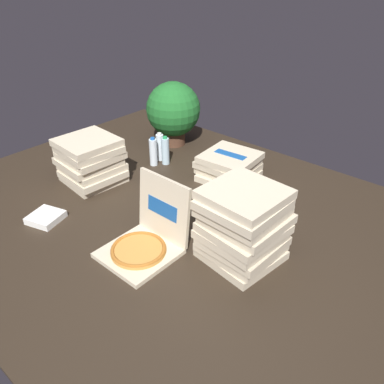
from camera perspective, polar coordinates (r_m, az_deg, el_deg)
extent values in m
cube|color=#2D2319|center=(2.39, -2.06, -3.79)|extent=(3.20, 2.40, 0.02)
cube|color=beige|center=(2.11, -7.78, -8.87)|extent=(0.36, 0.36, 0.03)
cylinder|color=#C6893D|center=(2.10, -7.83, -8.42)|extent=(0.29, 0.29, 0.02)
torus|color=#A96324|center=(2.09, -7.84, -8.23)|extent=(0.29, 0.29, 0.02)
cube|color=beige|center=(2.10, -4.16, -2.34)|extent=(0.36, 0.06, 0.36)
cube|color=#19519E|center=(2.10, -4.38, -2.44)|extent=(0.21, 0.01, 0.09)
cube|color=beige|center=(2.09, 7.17, -8.90)|extent=(0.40, 0.40, 0.05)
cube|color=#19519E|center=(2.08, 7.22, -8.38)|extent=(0.24, 0.09, 0.00)
cube|color=beige|center=(2.06, 7.21, -7.89)|extent=(0.38, 0.38, 0.05)
cube|color=#19519E|center=(2.05, 7.26, -7.36)|extent=(0.24, 0.08, 0.00)
cube|color=beige|center=(2.02, 7.44, -7.16)|extent=(0.37, 0.37, 0.05)
cube|color=#19519E|center=(2.01, 7.48, -6.61)|extent=(0.23, 0.07, 0.00)
cube|color=beige|center=(1.99, 7.16, -6.11)|extent=(0.39, 0.39, 0.05)
cube|color=beige|center=(1.96, 7.53, -5.20)|extent=(0.39, 0.39, 0.05)
cube|color=beige|center=(1.94, 7.99, -3.94)|extent=(0.38, 0.38, 0.05)
cube|color=#19519E|center=(1.93, 8.04, -3.35)|extent=(0.24, 0.08, 0.00)
cube|color=beige|center=(1.92, 7.49, -2.76)|extent=(0.37, 0.37, 0.05)
cube|color=#19519E|center=(1.90, 7.54, -2.15)|extent=(0.23, 0.07, 0.00)
cube|color=beige|center=(1.88, 7.47, -1.79)|extent=(0.37, 0.37, 0.05)
cube|color=#19519E|center=(1.87, 7.52, -1.16)|extent=(0.23, 0.07, 0.00)
cube|color=beige|center=(1.87, 7.71, -0.36)|extent=(0.38, 0.38, 0.05)
cube|color=beige|center=(2.84, -14.18, 2.05)|extent=(0.39, 0.39, 0.05)
cube|color=beige|center=(2.80, -14.28, 2.62)|extent=(0.38, 0.38, 0.05)
cube|color=beige|center=(2.79, -14.38, 3.63)|extent=(0.38, 0.38, 0.05)
cube|color=#19519E|center=(2.78, -14.45, 4.07)|extent=(0.24, 0.08, 0.00)
cube|color=beige|center=(2.77, -14.90, 4.39)|extent=(0.39, 0.39, 0.05)
cube|color=#19519E|center=(2.76, -14.96, 4.85)|extent=(0.24, 0.09, 0.00)
cube|color=beige|center=(2.75, -14.63, 5.26)|extent=(0.38, 0.38, 0.05)
cube|color=beige|center=(2.73, -14.87, 6.12)|extent=(0.39, 0.39, 0.05)
cube|color=#19519E|center=(2.72, -14.94, 6.58)|extent=(0.24, 0.09, 0.00)
cube|color=beige|center=(2.71, -15.11, 7.01)|extent=(0.38, 0.38, 0.05)
cube|color=beige|center=(2.79, 5.42, 2.42)|extent=(0.39, 0.39, 0.05)
cube|color=beige|center=(2.79, 5.41, 3.49)|extent=(0.38, 0.38, 0.05)
cube|color=beige|center=(2.77, 5.24, 4.27)|extent=(0.38, 0.38, 0.05)
cube|color=#19519E|center=(2.75, 5.27, 4.72)|extent=(0.24, 0.08, 0.00)
cube|color=beige|center=(2.74, 5.60, 5.03)|extent=(0.39, 0.39, 0.05)
cube|color=#19519E|center=(2.73, 5.63, 5.50)|extent=(0.24, 0.08, 0.00)
cylinder|color=silver|center=(2.96, -3.90, 5.98)|extent=(0.06, 0.06, 0.21)
cylinder|color=#239951|center=(2.92, -3.98, 7.95)|extent=(0.03, 0.03, 0.02)
cylinder|color=white|center=(3.03, -4.71, 6.52)|extent=(0.06, 0.06, 0.21)
cylinder|color=white|center=(2.98, -4.81, 8.46)|extent=(0.03, 0.03, 0.02)
cylinder|color=white|center=(2.95, -5.69, 5.80)|extent=(0.06, 0.06, 0.21)
cylinder|color=blue|center=(2.90, -5.80, 7.77)|extent=(0.03, 0.03, 0.02)
cylinder|color=#513323|center=(3.31, -2.65, 8.01)|extent=(0.19, 0.19, 0.12)
sphere|color=#1E6326|center=(3.23, -2.76, 12.00)|extent=(0.44, 0.44, 0.44)
cube|color=white|center=(2.50, -20.60, -3.50)|extent=(0.22, 0.22, 0.04)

